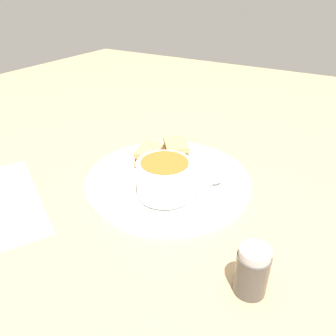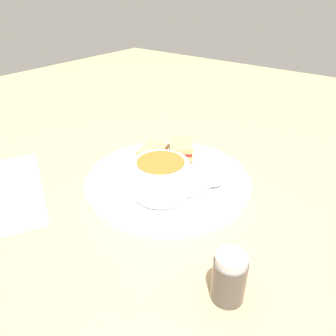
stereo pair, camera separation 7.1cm
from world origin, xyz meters
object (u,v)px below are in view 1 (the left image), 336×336
object	(u,v)px
spoon	(214,182)
salt_shaker	(252,271)
soup_bowl	(165,178)
sandwich_half_far	(149,154)
sandwich_half_near	(176,149)

from	to	relation	value
spoon	salt_shaker	world-z (taller)	salt_shaker
soup_bowl	sandwich_half_far	world-z (taller)	soup_bowl
sandwich_half_near	spoon	bearing A→B (deg)	-118.13
soup_bowl	spoon	size ratio (longest dim) A/B	1.03
soup_bowl	sandwich_half_near	xyz separation A→B (m)	(0.16, 0.06, -0.02)
sandwich_half_far	salt_shaker	bearing A→B (deg)	-124.79
spoon	sandwich_half_far	world-z (taller)	sandwich_half_far
spoon	sandwich_half_near	world-z (taller)	sandwich_half_near
sandwich_half_near	soup_bowl	bearing A→B (deg)	-157.93
sandwich_half_near	sandwich_half_far	distance (m)	0.07
salt_shaker	sandwich_half_far	bearing A→B (deg)	55.21
spoon	sandwich_half_near	xyz separation A→B (m)	(0.07, 0.13, 0.01)
spoon	salt_shaker	distance (m)	0.26
soup_bowl	sandwich_half_far	distance (m)	0.15
soup_bowl	salt_shaker	distance (m)	0.26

